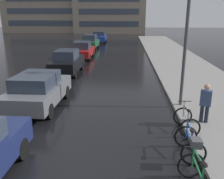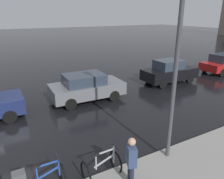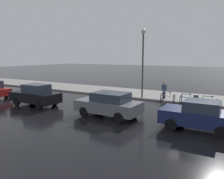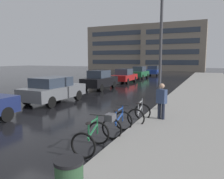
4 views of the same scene
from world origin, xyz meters
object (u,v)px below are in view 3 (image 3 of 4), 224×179
object	(u,v)px
bicycle_second	(189,99)
pedestrian	(164,90)
streetlamp	(143,53)
bicycle_nearest	(209,102)
car_grey	(109,104)
bicycle_third	(168,98)
car_black	(36,95)
car_navy	(199,115)

from	to	relation	value
bicycle_second	pedestrian	xyz separation A→B (m)	(1.07, 2.33, 0.43)
streetlamp	bicycle_nearest	bearing A→B (deg)	-97.39
car_grey	bicycle_third	bearing A→B (deg)	-18.97
car_black	pedestrian	xyz separation A→B (m)	(7.10, -8.10, 0.10)
bicycle_second	car_black	bearing A→B (deg)	120.06
bicycle_third	streetlamp	world-z (taller)	streetlamp
bicycle_second	bicycle_third	distance (m)	1.81
bicycle_second	car_black	world-z (taller)	car_black
car_grey	streetlamp	world-z (taller)	streetlamp
bicycle_nearest	streetlamp	xyz separation A→B (m)	(0.73, 5.66, 3.70)
car_black	pedestrian	distance (m)	10.77
car_navy	car_black	world-z (taller)	car_black
pedestrian	bicycle_nearest	bearing A→B (deg)	-107.86
bicycle_second	car_navy	xyz separation A→B (m)	(-5.79, -1.51, 0.30)
car_navy	car_black	bearing A→B (deg)	91.17
car_grey	pedestrian	bearing A→B (deg)	-12.74
car_grey	streetlamp	xyz separation A→B (m)	(6.44, 0.30, 3.30)
car_black	car_grey	bearing A→B (deg)	-88.46
bicycle_nearest	car_navy	distance (m)	5.65
bicycle_third	pedestrian	size ratio (longest dim) A/B	0.68
bicycle_nearest	bicycle_second	distance (m)	1.47
car_navy	streetlamp	distance (m)	9.17
car_grey	car_black	distance (m)	6.53
car_navy	streetlamp	size ratio (longest dim) A/B	0.62
bicycle_nearest	bicycle_second	bearing A→B (deg)	83.91
pedestrian	car_grey	bearing A→B (deg)	167.26
pedestrian	streetlamp	size ratio (longest dim) A/B	0.27
car_navy	pedestrian	xyz separation A→B (m)	(6.86, 3.84, 0.14)
bicycle_nearest	pedestrian	size ratio (longest dim) A/B	0.72
bicycle_nearest	car_navy	xyz separation A→B (m)	(-5.64, -0.05, 0.39)
bicycle_second	bicycle_third	bearing A→B (deg)	81.10
car_navy	streetlamp	world-z (taller)	streetlamp
bicycle_nearest	car_black	world-z (taller)	car_black
car_black	streetlamp	bearing A→B (deg)	-43.30
bicycle_nearest	bicycle_third	bearing A→B (deg)	82.36
bicycle_nearest	car_black	xyz separation A→B (m)	(-5.88, 11.89, 0.43)
bicycle_nearest	car_navy	bearing A→B (deg)	-179.48
bicycle_third	car_grey	bearing A→B (deg)	161.03
car_grey	pedestrian	size ratio (longest dim) A/B	2.56
bicycle_nearest	bicycle_second	size ratio (longest dim) A/B	0.89
bicycle_nearest	bicycle_second	xyz separation A→B (m)	(0.16, 1.46, 0.09)
bicycle_second	car_black	distance (m)	12.06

